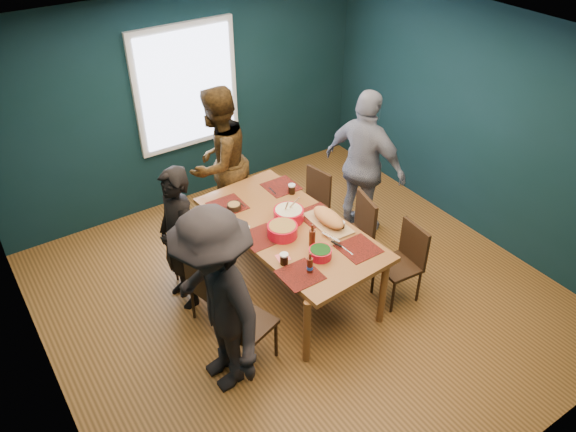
% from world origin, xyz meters
% --- Properties ---
extents(room, '(5.01, 5.01, 2.71)m').
position_xyz_m(room, '(0.00, 0.27, 1.37)').
color(room, '#9C662D').
rests_on(room, ground).
extents(dining_table, '(1.20, 2.18, 0.80)m').
position_xyz_m(dining_table, '(0.00, 0.22, 0.73)').
color(dining_table, brown).
rests_on(dining_table, floor).
extents(chair_left_far, '(0.46, 0.46, 0.83)m').
position_xyz_m(chair_left_far, '(-0.87, 0.85, 0.48)').
color(chair_left_far, '#321E10').
rests_on(chair_left_far, floor).
extents(chair_left_mid, '(0.48, 0.48, 0.88)m').
position_xyz_m(chair_left_mid, '(-0.97, 0.20, 0.51)').
color(chair_left_mid, '#321E10').
rests_on(chair_left_mid, floor).
extents(chair_left_near, '(0.54, 0.54, 0.95)m').
position_xyz_m(chair_left_near, '(-0.99, -0.46, 0.55)').
color(chair_left_near, '#321E10').
rests_on(chair_left_near, floor).
extents(chair_right_far, '(0.44, 0.44, 0.85)m').
position_xyz_m(chair_right_far, '(0.80, 0.88, 0.49)').
color(chair_right_far, '#321E10').
rests_on(chair_right_far, floor).
extents(chair_right_mid, '(0.50, 0.50, 0.93)m').
position_xyz_m(chair_right_mid, '(0.78, 0.05, 0.54)').
color(chair_right_mid, '#321E10').
rests_on(chair_right_mid, floor).
extents(chair_right_near, '(0.43, 0.43, 0.88)m').
position_xyz_m(chair_right_near, '(0.92, -0.58, 0.51)').
color(chair_right_near, '#321E10').
rests_on(chair_right_near, floor).
extents(person_far_left, '(0.44, 0.62, 1.59)m').
position_xyz_m(person_far_left, '(-1.03, 0.66, 0.79)').
color(person_far_left, black).
rests_on(person_far_left, floor).
extents(person_back, '(1.11, 1.01, 1.85)m').
position_xyz_m(person_back, '(-0.08, 1.59, 0.93)').
color(person_back, black).
rests_on(person_back, floor).
extents(person_right, '(0.71, 1.16, 1.84)m').
position_xyz_m(person_right, '(1.31, 0.58, 0.92)').
color(person_right, silver).
rests_on(person_right, floor).
extents(person_near_left, '(0.72, 1.21, 1.85)m').
position_xyz_m(person_near_left, '(-1.21, -0.49, 0.92)').
color(person_near_left, black).
rests_on(person_near_left, floor).
extents(bowl_salad, '(0.31, 0.31, 0.13)m').
position_xyz_m(bowl_salad, '(-0.14, 0.12, 0.87)').
color(bowl_salad, red).
rests_on(bowl_salad, dining_table).
extents(bowl_dumpling, '(0.32, 0.32, 0.30)m').
position_xyz_m(bowl_dumpling, '(0.06, 0.32, 0.87)').
color(bowl_dumpling, red).
rests_on(bowl_dumpling, dining_table).
extents(bowl_herbs, '(0.22, 0.22, 0.10)m').
position_xyz_m(bowl_herbs, '(-0.03, -0.36, 0.85)').
color(bowl_herbs, red).
rests_on(bowl_herbs, dining_table).
extents(cutting_board, '(0.34, 0.69, 0.15)m').
position_xyz_m(cutting_board, '(0.35, 0.02, 0.87)').
color(cutting_board, tan).
rests_on(cutting_board, dining_table).
extents(small_bowl, '(0.16, 0.16, 0.06)m').
position_xyz_m(small_bowl, '(-0.31, 0.81, 0.84)').
color(small_bowl, black).
rests_on(small_bowl, dining_table).
extents(beer_bottle_a, '(0.06, 0.06, 0.22)m').
position_xyz_m(beer_bottle_a, '(-0.24, -0.48, 0.88)').
color(beer_bottle_a, '#45180C').
rests_on(beer_bottle_a, dining_table).
extents(beer_bottle_b, '(0.06, 0.06, 0.24)m').
position_xyz_m(beer_bottle_b, '(0.01, -0.17, 0.90)').
color(beer_bottle_b, '#45180C').
rests_on(beer_bottle_b, dining_table).
extents(cola_glass_a, '(0.08, 0.08, 0.11)m').
position_xyz_m(cola_glass_a, '(-0.37, -0.25, 0.86)').
color(cola_glass_a, black).
rests_on(cola_glass_a, dining_table).
extents(cola_glass_b, '(0.06, 0.06, 0.09)m').
position_xyz_m(cola_glass_b, '(0.42, -0.12, 0.85)').
color(cola_glass_b, black).
rests_on(cola_glass_b, dining_table).
extents(cola_glass_c, '(0.08, 0.08, 0.11)m').
position_xyz_m(cola_glass_c, '(0.38, 0.72, 0.86)').
color(cola_glass_c, black).
rests_on(cola_glass_c, dining_table).
extents(cola_glass_d, '(0.07, 0.07, 0.10)m').
position_xyz_m(cola_glass_d, '(-0.43, 0.34, 0.85)').
color(cola_glass_d, black).
rests_on(cola_glass_d, dining_table).
extents(napkin_a, '(0.17, 0.17, 0.00)m').
position_xyz_m(napkin_a, '(0.35, 0.26, 0.80)').
color(napkin_a, '#FA696E').
rests_on(napkin_a, dining_table).
extents(napkin_b, '(0.14, 0.14, 0.00)m').
position_xyz_m(napkin_b, '(-0.33, -0.17, 0.80)').
color(napkin_b, '#FA696E').
rests_on(napkin_b, dining_table).
extents(napkin_c, '(0.14, 0.14, 0.00)m').
position_xyz_m(napkin_c, '(0.35, -0.46, 0.80)').
color(napkin_c, '#FA696E').
rests_on(napkin_c, dining_table).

